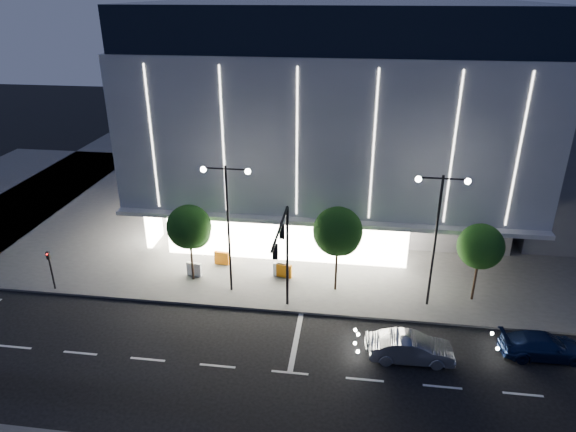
# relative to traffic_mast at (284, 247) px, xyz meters

# --- Properties ---
(ground) EXTENTS (160.00, 160.00, 0.00)m
(ground) POSITION_rel_traffic_mast_xyz_m (-1.00, -3.34, -5.03)
(ground) COLOR black
(ground) RESTS_ON ground
(sidewalk_museum) EXTENTS (70.00, 40.00, 0.15)m
(sidewalk_museum) POSITION_rel_traffic_mast_xyz_m (4.00, 20.66, -4.95)
(sidewalk_museum) COLOR #474747
(sidewalk_museum) RESTS_ON ground
(museum) EXTENTS (30.00, 25.80, 18.00)m
(museum) POSITION_rel_traffic_mast_xyz_m (1.98, 18.97, 4.25)
(museum) COLOR #4C4C51
(museum) RESTS_ON ground
(traffic_mast) EXTENTS (0.33, 5.89, 7.07)m
(traffic_mast) POSITION_rel_traffic_mast_xyz_m (0.00, 0.00, 0.00)
(traffic_mast) COLOR black
(traffic_mast) RESTS_ON ground
(street_lamp_west) EXTENTS (3.16, 0.36, 9.00)m
(street_lamp_west) POSITION_rel_traffic_mast_xyz_m (-4.00, 2.66, 0.93)
(street_lamp_west) COLOR black
(street_lamp_west) RESTS_ON ground
(street_lamp_east) EXTENTS (3.16, 0.36, 9.00)m
(street_lamp_east) POSITION_rel_traffic_mast_xyz_m (9.00, 2.66, 0.93)
(street_lamp_east) COLOR black
(street_lamp_east) RESTS_ON ground
(ped_signal_far) EXTENTS (0.22, 0.24, 3.00)m
(ped_signal_far) POSITION_rel_traffic_mast_xyz_m (-16.00, 1.16, -3.14)
(ped_signal_far) COLOR black
(ped_signal_far) RESTS_ON ground
(tree_left) EXTENTS (3.02, 3.02, 5.72)m
(tree_left) POSITION_rel_traffic_mast_xyz_m (-6.97, 3.68, -0.99)
(tree_left) COLOR black
(tree_left) RESTS_ON ground
(tree_mid) EXTENTS (3.25, 3.25, 6.15)m
(tree_mid) POSITION_rel_traffic_mast_xyz_m (3.03, 3.68, -0.69)
(tree_mid) COLOR black
(tree_mid) RESTS_ON ground
(tree_right) EXTENTS (2.91, 2.91, 5.51)m
(tree_right) POSITION_rel_traffic_mast_xyz_m (12.03, 3.68, -1.14)
(tree_right) COLOR black
(tree_right) RESTS_ON ground
(car_lead) EXTENTS (3.69, 1.70, 1.22)m
(car_lead) POSITION_rel_traffic_mast_xyz_m (6.76, -2.10, -4.42)
(car_lead) COLOR #B1B4B9
(car_lead) RESTS_ON ground
(car_second) EXTENTS (4.67, 1.73, 1.52)m
(car_second) POSITION_rel_traffic_mast_xyz_m (7.50, -2.85, -4.27)
(car_second) COLOR #989B9F
(car_second) RESTS_ON ground
(car_third) EXTENTS (4.82, 2.21, 1.37)m
(car_third) POSITION_rel_traffic_mast_xyz_m (14.85, -1.53, -4.34)
(car_third) COLOR #14234D
(car_third) RESTS_ON ground
(barrier_a) EXTENTS (1.12, 0.36, 1.00)m
(barrier_a) POSITION_rel_traffic_mast_xyz_m (-5.53, 6.01, -4.38)
(barrier_a) COLOR orange
(barrier_a) RESTS_ON sidewalk_museum
(barrier_b) EXTENTS (1.13, 0.45, 1.00)m
(barrier_b) POSITION_rel_traffic_mast_xyz_m (-7.06, 4.17, -4.38)
(barrier_b) COLOR white
(barrier_b) RESTS_ON sidewalk_museum
(barrier_c) EXTENTS (1.13, 0.45, 1.00)m
(barrier_c) POSITION_rel_traffic_mast_xyz_m (-0.68, 4.79, -4.38)
(barrier_c) COLOR orange
(barrier_c) RESTS_ON sidewalk_museum
(barrier_d) EXTENTS (1.13, 0.42, 1.00)m
(barrier_d) POSITION_rel_traffic_mast_xyz_m (-0.93, 4.85, -4.38)
(barrier_d) COLOR white
(barrier_d) RESTS_ON sidewalk_museum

